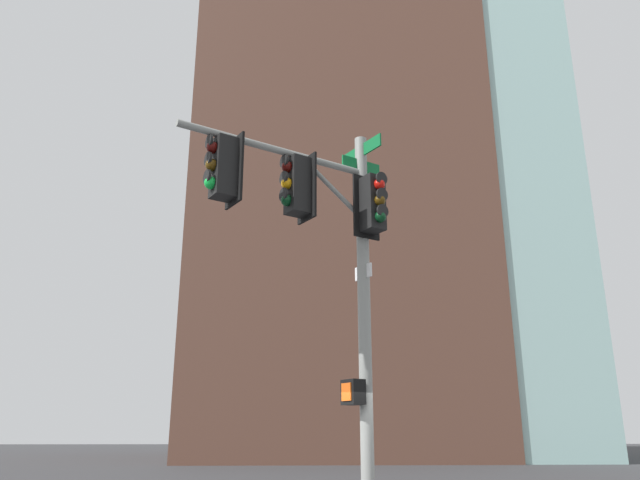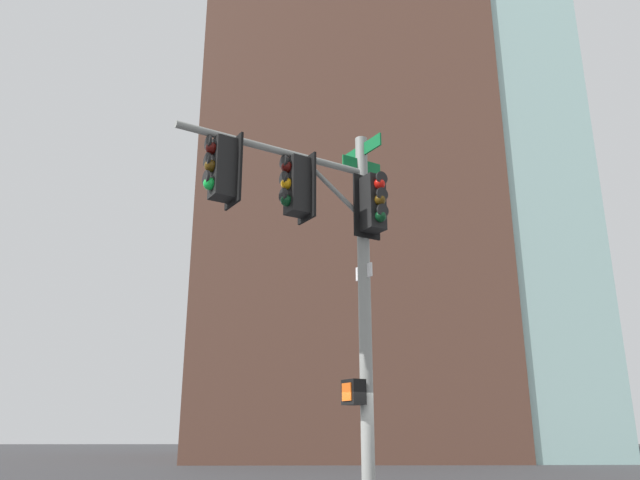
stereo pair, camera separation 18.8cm
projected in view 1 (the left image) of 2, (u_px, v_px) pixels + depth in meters
signal_pole_assembly at (325, 242)px, 10.32m from camera, size 2.36×3.46×7.10m
building_brick_nearside at (334, 154)px, 54.95m from camera, size 21.87×21.57×51.28m
building_brick_midblock at (314, 283)px, 60.91m from camera, size 20.07×17.12×32.05m
building_glass_tower at (372, 12)px, 62.09m from camera, size 25.52×26.52×84.78m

